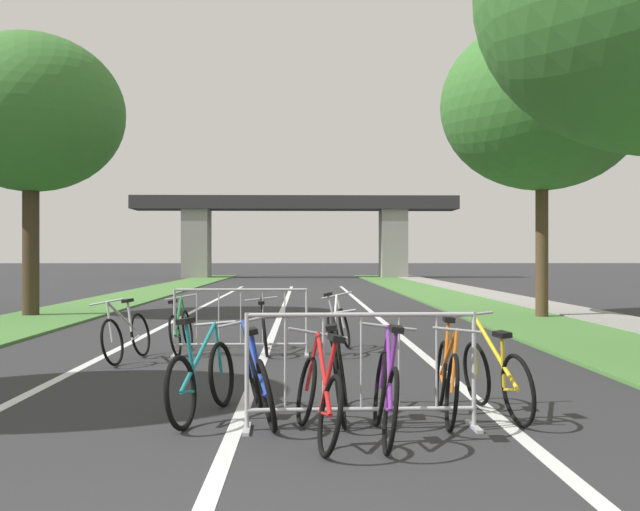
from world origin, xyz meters
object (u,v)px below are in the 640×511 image
object	(u,v)px
bicycle_red_1	(318,397)
bicycle_silver_6	(127,335)
bicycle_yellow_8	(496,377)
tree_right_cypress_far	(542,105)
crowd_barrier_second	(241,323)
bicycle_white_7	(339,329)
crowd_barrier_nearest	(361,372)
bicycle_black_0	(264,331)
bicycle_green_9	(181,330)
bicycle_black_10	(340,378)
bicycle_orange_4	(446,379)
bicycle_blue_2	(259,382)
bicycle_purple_3	(386,393)
tree_left_maple_mid	(31,114)
bicycle_teal_5	(202,379)

from	to	relation	value
bicycle_red_1	bicycle_silver_6	xyz separation A→B (m)	(-2.74, 4.77, 0.01)
bicycle_yellow_8	tree_right_cypress_far	bearing A→B (deg)	60.90
crowd_barrier_second	bicycle_white_7	bearing A→B (deg)	14.00
crowd_barrier_nearest	bicycle_black_0	bearing A→B (deg)	102.25
bicycle_black_0	bicycle_white_7	size ratio (longest dim) A/B	0.95
bicycle_yellow_8	bicycle_green_9	size ratio (longest dim) A/B	1.00
bicycle_silver_6	bicycle_white_7	bearing A→B (deg)	-153.81
crowd_barrier_second	bicycle_white_7	xyz separation A→B (m)	(1.54, 0.38, -0.13)
bicycle_black_0	bicycle_white_7	bearing A→B (deg)	-2.70
bicycle_black_0	bicycle_red_1	world-z (taller)	bicycle_red_1
bicycle_black_10	bicycle_white_7	bearing A→B (deg)	91.24
bicycle_orange_4	bicycle_green_9	distance (m)	5.94
crowd_barrier_nearest	bicycle_green_9	bearing A→B (deg)	115.16
bicycle_black_0	bicycle_black_10	size ratio (longest dim) A/B	0.99
bicycle_blue_2	bicycle_white_7	world-z (taller)	bicycle_white_7
crowd_barrier_second	bicycle_purple_3	xyz separation A→B (m)	(1.67, -5.29, -0.13)
tree_left_maple_mid	crowd_barrier_nearest	xyz separation A→B (m)	(7.48, -12.45, -4.66)
bicycle_silver_6	bicycle_green_9	size ratio (longest dim) A/B	1.04
bicycle_white_7	bicycle_green_9	xyz separation A→B (m)	(-2.53, -0.02, -0.01)
bicycle_purple_3	bicycle_silver_6	bearing A→B (deg)	126.19
bicycle_purple_3	bicycle_silver_6	world-z (taller)	bicycle_purple_3
crowd_barrier_nearest	bicycle_red_1	xyz separation A→B (m)	(-0.39, -0.39, -0.15)
crowd_barrier_nearest	bicycle_blue_2	world-z (taller)	crowd_barrier_nearest
tree_right_cypress_far	bicycle_black_10	distance (m)	13.43
bicycle_blue_2	bicycle_silver_6	distance (m)	4.58
bicycle_black_0	bicycle_yellow_8	size ratio (longest dim) A/B	1.02
bicycle_teal_5	bicycle_white_7	size ratio (longest dim) A/B	0.98
bicycle_black_0	bicycle_blue_2	xyz separation A→B (m)	(0.21, -4.93, 0.03)
bicycle_silver_6	bicycle_white_7	xyz separation A→B (m)	(3.18, 0.93, 0.00)
bicycle_purple_3	bicycle_yellow_8	world-z (taller)	bicycle_purple_3
bicycle_red_1	bicycle_green_9	bearing A→B (deg)	100.64
bicycle_orange_4	tree_left_maple_mid	bearing A→B (deg)	-50.53
bicycle_white_7	bicycle_black_10	size ratio (longest dim) A/B	1.04
bicycle_green_9	tree_right_cypress_far	bearing A→B (deg)	41.22
bicycle_purple_3	bicycle_green_9	bearing A→B (deg)	116.48
bicycle_purple_3	bicycle_white_7	xyz separation A→B (m)	(-0.13, 5.67, -0.01)
bicycle_black_0	bicycle_yellow_8	xyz separation A→B (m)	(2.50, -4.75, 0.03)
bicycle_black_0	bicycle_red_1	bearing A→B (deg)	-85.98
bicycle_green_9	crowd_barrier_nearest	bearing A→B (deg)	-62.72
bicycle_black_0	bicycle_green_9	bearing A→B (deg)	176.35
crowd_barrier_second	bicycle_teal_5	xyz separation A→B (m)	(0.00, -4.40, -0.14)
bicycle_blue_2	bicycle_black_0	bearing A→B (deg)	82.08
bicycle_black_0	bicycle_purple_3	xyz separation A→B (m)	(1.33, -5.66, 0.05)
bicycle_green_9	bicycle_orange_4	bearing A→B (deg)	-53.84
bicycle_orange_4	bicycle_yellow_8	bearing A→B (deg)	-157.34
crowd_barrier_nearest	bicycle_white_7	bearing A→B (deg)	89.51
tree_right_cypress_far	bicycle_white_7	bearing A→B (deg)	-129.96
bicycle_silver_6	tree_right_cypress_far	bearing A→B (deg)	-129.45
bicycle_white_7	bicycle_yellow_8	size ratio (longest dim) A/B	1.08
bicycle_blue_2	bicycle_green_9	xyz separation A→B (m)	(-1.55, 4.93, 0.00)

